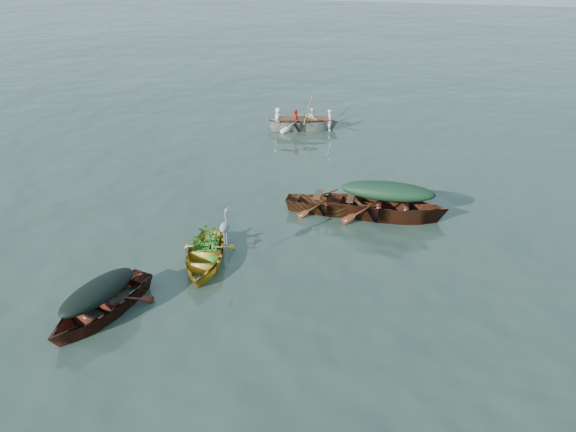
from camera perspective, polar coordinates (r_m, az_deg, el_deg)
name	(u,v)px	position (r m, az deg, el deg)	size (l,w,h in m)	color
ground	(280,278)	(13.50, -0.80, -6.31)	(140.00, 140.00, 0.00)	#2F4236
yellow_dinghy	(205,265)	(14.18, -8.47, -4.91)	(1.37, 3.17, 0.86)	gold
dark_covered_boat	(102,316)	(12.88, -18.39, -9.60)	(1.36, 3.67, 0.92)	#4E1B12
green_tarp_boat	(386,218)	(16.59, 9.89, -0.19)	(1.51, 4.87, 1.17)	#522013
open_wooden_boat	(334,213)	(16.71, 4.68, 0.34)	(1.24, 3.98, 0.90)	brown
rowed_boat	(304,130)	(24.31, 1.61, 8.75)	(1.24, 4.14, 0.98)	beige
dark_tarp_cover	(97,290)	(12.53, -18.81, -7.14)	(0.75, 2.02, 0.40)	black
green_tarp_cover	(388,191)	(16.24, 10.11, 2.48)	(0.83, 2.68, 0.52)	#13301D
thwart_benches	(334,198)	(16.51, 4.74, 1.82)	(0.74, 1.99, 0.04)	#43250F
heron	(225,233)	(13.70, -6.41, -1.68)	(0.28, 0.40, 0.92)	#92939A
dinghy_weeds	(207,229)	(14.29, -8.18, -1.27)	(0.70, 0.90, 0.60)	#31671B
rowers	(304,110)	(24.07, 1.64, 10.73)	(1.12, 2.90, 0.76)	silver
oars	(304,118)	(24.17, 1.62, 9.93)	(2.60, 0.60, 0.06)	olive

